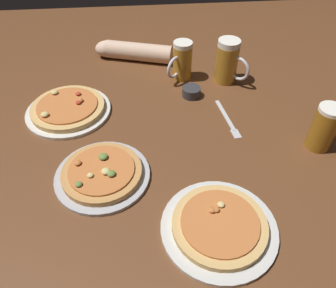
# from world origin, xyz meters

# --- Properties ---
(ground_plane) EXTENTS (2.40, 2.40, 0.03)m
(ground_plane) POSITION_xyz_m (0.00, 0.00, -0.01)
(ground_plane) COLOR brown
(pizza_plate_near) EXTENTS (0.30, 0.30, 0.05)m
(pizza_plate_near) POSITION_xyz_m (0.10, -0.30, 0.02)
(pizza_plate_near) COLOR silver
(pizza_plate_near) RESTS_ON ground_plane
(pizza_plate_far) EXTENTS (0.30, 0.30, 0.05)m
(pizza_plate_far) POSITION_xyz_m (-0.34, 0.22, 0.02)
(pizza_plate_far) COLOR silver
(pizza_plate_far) RESTS_ON ground_plane
(pizza_plate_side) EXTENTS (0.28, 0.28, 0.05)m
(pizza_plate_side) POSITION_xyz_m (-0.20, -0.10, 0.02)
(pizza_plate_side) COLOR #B2B2B7
(pizza_plate_side) RESTS_ON ground_plane
(beer_mug_dark) EXTENTS (0.13, 0.09, 0.15)m
(beer_mug_dark) POSITION_xyz_m (0.48, -0.03, 0.08)
(beer_mug_dark) COLOR #9E6619
(beer_mug_dark) RESTS_ON ground_plane
(beer_mug_amber) EXTENTS (0.11, 0.11, 0.15)m
(beer_mug_amber) POSITION_xyz_m (0.09, 0.41, 0.08)
(beer_mug_amber) COLOR #B27A23
(beer_mug_amber) RESTS_ON ground_plane
(beer_mug_pale) EXTENTS (0.12, 0.12, 0.17)m
(beer_mug_pale) POSITION_xyz_m (0.27, 0.37, 0.09)
(beer_mug_pale) COLOR #B27A23
(beer_mug_pale) RESTS_ON ground_plane
(ramekin_sauce) EXTENTS (0.07, 0.07, 0.04)m
(ramekin_sauce) POSITION_xyz_m (0.12, 0.28, 0.02)
(ramekin_sauce) COLOR #333338
(ramekin_sauce) RESTS_ON ground_plane
(fork_left) EXTENTS (0.05, 0.21, 0.01)m
(fork_left) POSITION_xyz_m (0.22, 0.12, 0.00)
(fork_left) COLOR silver
(fork_left) RESTS_ON ground_plane
(diner_arm) EXTENTS (0.34, 0.16, 0.08)m
(diner_arm) POSITION_xyz_m (-0.11, 0.58, 0.04)
(diner_arm) COLOR beige
(diner_arm) RESTS_ON ground_plane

